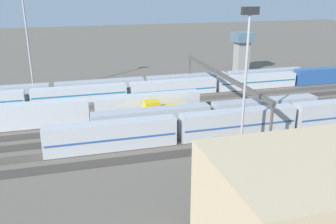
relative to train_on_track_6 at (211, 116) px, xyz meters
The scene contains 20 objects.
ground_plane 14.02m from the train_on_track_6, 46.55° to the right, with size 400.00×400.00×0.00m, color #60594F.
track_bed_0 31.56m from the train_on_track_6, 72.48° to the right, with size 140.00×2.80×0.12m, color #3D3833.
track_bed_1 26.86m from the train_on_track_6, 69.25° to the right, with size 140.00×2.80×0.12m, color #3D3833.
track_bed_2 22.28m from the train_on_track_6, 64.66° to the right, with size 140.00×2.80×0.12m, color #4C443D.
track_bed_3 17.92m from the train_on_track_6, 57.73° to the right, with size 140.00×2.80×0.12m, color #3D3833.
track_bed_4 14.01m from the train_on_track_6, 46.55° to the right, with size 140.00×2.80×0.12m, color #4C443D.
track_bed_5 11.01m from the train_on_track_6, 27.83° to the right, with size 140.00×2.80×0.12m, color #3D3833.
track_bed_6 9.81m from the train_on_track_6, ahead, with size 140.00×2.80×0.12m, color #3D3833.
track_bed_7 11.01m from the train_on_track_6, 27.83° to the left, with size 140.00×2.80×0.12m, color #4C443D.
track_bed_8 14.01m from the train_on_track_6, 46.55° to the left, with size 140.00×2.80×0.12m, color #3D3833.
train_on_track_6 is the anchor object (origin of this frame).
train_on_track_5 9.65m from the train_on_track_6, 31.24° to the right, with size 10.00×3.00×5.00m.
train_on_track_4 24.89m from the train_on_track_6, 23.69° to the right, with size 47.20×3.00×5.00m.
train_on_track_1 25.14m from the train_on_track_6, 84.18° to the right, with size 114.80×3.06×4.40m.
train_on_track_7 6.21m from the train_on_track_6, 126.34° to the left, with size 71.40×3.06×5.00m.
train_on_track_0 30.81m from the train_on_track_6, 76.92° to the right, with size 95.60×3.06×3.80m.
light_mast_0 51.36m from the train_on_track_6, 42.84° to the right, with size 2.80×0.70×29.08m.
light_mast_1 18.12m from the train_on_track_6, 92.88° to the left, with size 2.80×0.70×24.35m.
signal_gantry 12.92m from the train_on_track_6, 122.35° to the right, with size 0.70×45.00×8.80m.
control_tower 52.79m from the train_on_track_6, 122.70° to the right, with size 6.00×6.00×13.20m.
Camera 1 is at (17.26, 74.47, 27.34)m, focal length 39.19 mm.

